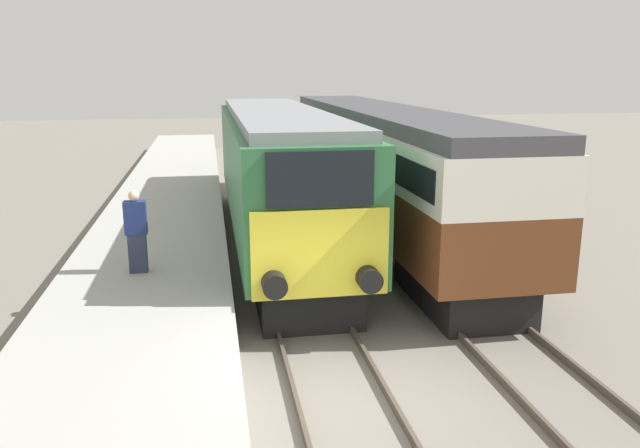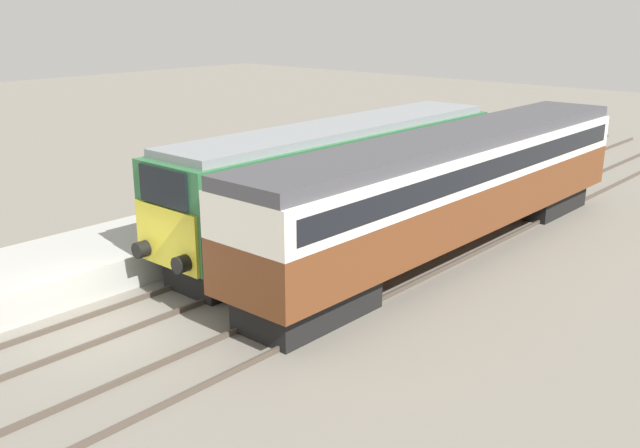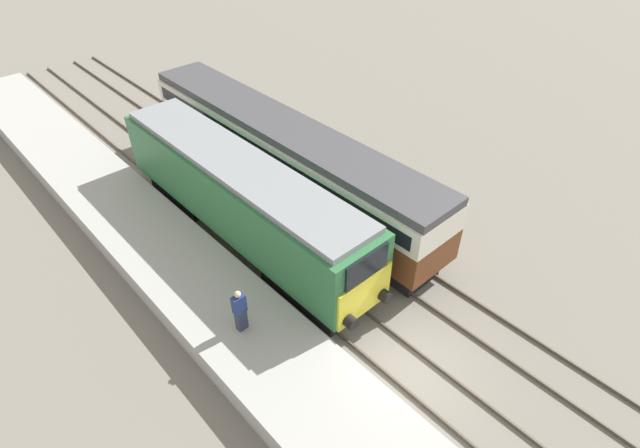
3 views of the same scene
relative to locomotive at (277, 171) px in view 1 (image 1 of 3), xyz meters
The scene contains 7 objects.
ground_plane 9.39m from the locomotive, 90.00° to the right, with size 120.00×120.00×0.00m, color slate.
platform_left 3.90m from the locomotive, 161.10° to the right, with size 3.50×50.00×0.91m.
rails_near_track 4.64m from the locomotive, 90.00° to the right, with size 1.51×60.00×0.14m.
rails_far_track 5.76m from the locomotive, 50.53° to the right, with size 1.50×60.00×0.14m.
locomotive is the anchor object (origin of this frame).
passenger_carriage 3.68m from the locomotive, 22.25° to the left, with size 2.75×17.72×3.87m.
person_on_platform 5.78m from the locomotive, 126.27° to the right, with size 0.44×0.26×1.72m.
Camera 1 is at (-1.86, -8.29, 4.98)m, focal length 35.00 mm.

